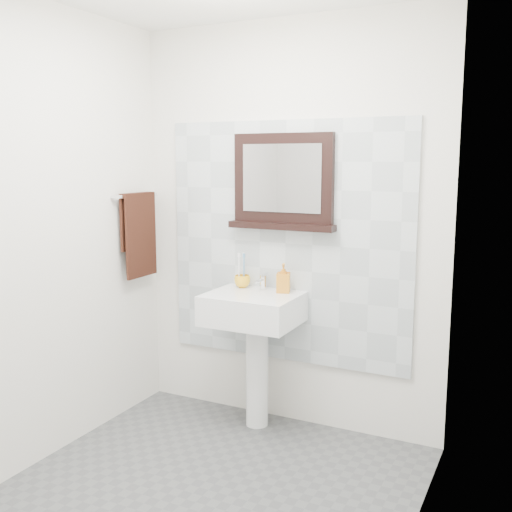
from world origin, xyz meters
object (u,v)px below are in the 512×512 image
at_px(toothbrush_cup, 242,281).
at_px(framed_mirror, 283,184).
at_px(soap_dispenser, 283,278).
at_px(hand_towel, 139,228).
at_px(pedestal_sink, 254,323).

xyz_separation_m(toothbrush_cup, framed_mirror, (0.25, 0.06, 0.62)).
bearing_deg(framed_mirror, soap_dispenser, -62.16).
bearing_deg(toothbrush_cup, hand_towel, -166.75).
xyz_separation_m(toothbrush_cup, soap_dispenser, (0.29, -0.02, 0.05)).
relative_size(pedestal_sink, toothbrush_cup, 9.61).
relative_size(pedestal_sink, framed_mirror, 1.41).
bearing_deg(pedestal_sink, soap_dispenser, 37.48).
bearing_deg(pedestal_sink, hand_towel, -177.82).
relative_size(pedestal_sink, soap_dispenser, 5.39).
height_order(toothbrush_cup, framed_mirror, framed_mirror).
bearing_deg(soap_dispenser, hand_towel, 170.28).
distance_m(pedestal_sink, soap_dispenser, 0.33).
bearing_deg(hand_towel, soap_dispenser, 8.44).
height_order(pedestal_sink, toothbrush_cup, pedestal_sink).
xyz_separation_m(framed_mirror, hand_towel, (-0.93, -0.22, -0.30)).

